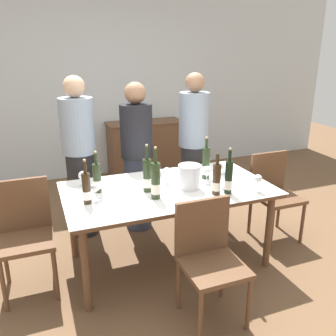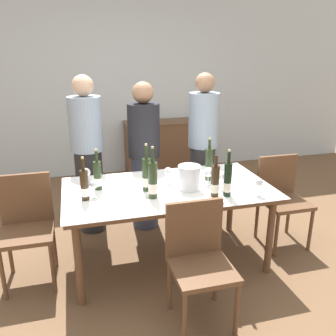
{
  "view_description": "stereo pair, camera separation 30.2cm",
  "coord_description": "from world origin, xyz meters",
  "px_view_note": "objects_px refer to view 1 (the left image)",
  "views": [
    {
      "loc": [
        -1.04,
        -2.67,
        1.88
      ],
      "look_at": [
        0.0,
        0.0,
        0.91
      ],
      "focal_mm": 38.0,
      "sensor_mm": 36.0,
      "label": 1
    },
    {
      "loc": [
        -0.75,
        -2.76,
        1.88
      ],
      "look_at": [
        0.0,
        0.0,
        0.91
      ],
      "focal_mm": 38.0,
      "sensor_mm": 36.0,
      "label": 2
    }
  ],
  "objects_px": {
    "wine_glass_3": "(258,180)",
    "chair_left_end": "(25,228)",
    "sideboard_cabinet": "(146,148)",
    "ice_bucket": "(189,176)",
    "wine_glass_5": "(167,172)",
    "wine_bottle_5": "(229,178)",
    "dining_table": "(168,195)",
    "chair_near_front": "(208,253)",
    "person_host": "(80,159)",
    "wine_bottle_6": "(156,182)",
    "person_guest_left": "(137,158)",
    "wine_bottle_3": "(206,164)",
    "wine_bottle_0": "(97,179)",
    "wine_bottle_4": "(217,180)",
    "wine_glass_0": "(95,189)",
    "wine_glass_1": "(223,175)",
    "wine_bottle_1": "(87,189)",
    "person_guest_right": "(193,147)",
    "wine_glass_2": "(207,171)",
    "chair_right_end": "(273,189)",
    "wine_glass_4": "(83,176)",
    "wine_bottle_2": "(147,176)"
  },
  "relations": [
    {
      "from": "ice_bucket",
      "to": "wine_bottle_2",
      "type": "distance_m",
      "value": 0.36
    },
    {
      "from": "sideboard_cabinet",
      "to": "person_guest_left",
      "type": "distance_m",
      "value": 1.81
    },
    {
      "from": "wine_glass_1",
      "to": "wine_bottle_3",
      "type": "bearing_deg",
      "value": 97.64
    },
    {
      "from": "wine_bottle_0",
      "to": "chair_left_end",
      "type": "bearing_deg",
      "value": -175.87
    },
    {
      "from": "wine_bottle_1",
      "to": "wine_bottle_4",
      "type": "xyz_separation_m",
      "value": [
        1.02,
        -0.2,
        0.0
      ]
    },
    {
      "from": "wine_glass_3",
      "to": "chair_left_end",
      "type": "relative_size",
      "value": 0.17
    },
    {
      "from": "wine_bottle_3",
      "to": "chair_right_end",
      "type": "distance_m",
      "value": 0.85
    },
    {
      "from": "wine_bottle_2",
      "to": "chair_near_front",
      "type": "xyz_separation_m",
      "value": [
        0.22,
        -0.71,
        -0.37
      ]
    },
    {
      "from": "sideboard_cabinet",
      "to": "wine_glass_1",
      "type": "xyz_separation_m",
      "value": [
        -0.12,
        -2.57,
        0.43
      ]
    },
    {
      "from": "ice_bucket",
      "to": "wine_glass_2",
      "type": "bearing_deg",
      "value": 14.17
    },
    {
      "from": "person_guest_right",
      "to": "wine_bottle_4",
      "type": "bearing_deg",
      "value": -105.62
    },
    {
      "from": "wine_glass_5",
      "to": "wine_bottle_5",
      "type": "bearing_deg",
      "value": -46.11
    },
    {
      "from": "person_host",
      "to": "sideboard_cabinet",
      "type": "bearing_deg",
      "value": 53.06
    },
    {
      "from": "wine_bottle_1",
      "to": "person_guest_left",
      "type": "xyz_separation_m",
      "value": [
        0.65,
        0.83,
        -0.06
      ]
    },
    {
      "from": "wine_glass_0",
      "to": "chair_right_end",
      "type": "bearing_deg",
      "value": 3.78
    },
    {
      "from": "wine_glass_5",
      "to": "wine_bottle_6",
      "type": "bearing_deg",
      "value": -125.62
    },
    {
      "from": "wine_bottle_6",
      "to": "wine_bottle_1",
      "type": "bearing_deg",
      "value": 169.24
    },
    {
      "from": "sideboard_cabinet",
      "to": "dining_table",
      "type": "distance_m",
      "value": 2.49
    },
    {
      "from": "person_guest_left",
      "to": "wine_glass_4",
      "type": "bearing_deg",
      "value": -144.2
    },
    {
      "from": "wine_bottle_4",
      "to": "person_host",
      "type": "bearing_deg",
      "value": 130.61
    },
    {
      "from": "wine_bottle_6",
      "to": "wine_glass_3",
      "type": "relative_size",
      "value": 2.84
    },
    {
      "from": "wine_bottle_6",
      "to": "wine_glass_4",
      "type": "relative_size",
      "value": 3.07
    },
    {
      "from": "wine_glass_0",
      "to": "dining_table",
      "type": "bearing_deg",
      "value": 3.51
    },
    {
      "from": "dining_table",
      "to": "wine_bottle_0",
      "type": "xyz_separation_m",
      "value": [
        -0.58,
        0.13,
        0.18
      ]
    },
    {
      "from": "chair_near_front",
      "to": "person_host",
      "type": "bearing_deg",
      "value": 112.96
    },
    {
      "from": "wine_glass_4",
      "to": "wine_bottle_0",
      "type": "bearing_deg",
      "value": -62.88
    },
    {
      "from": "wine_bottle_5",
      "to": "wine_glass_4",
      "type": "xyz_separation_m",
      "value": [
        -1.1,
        0.6,
        -0.04
      ]
    },
    {
      "from": "wine_bottle_1",
      "to": "wine_glass_5",
      "type": "height_order",
      "value": "wine_bottle_1"
    },
    {
      "from": "chair_right_end",
      "to": "wine_bottle_0",
      "type": "bearing_deg",
      "value": 178.51
    },
    {
      "from": "wine_bottle_5",
      "to": "chair_near_front",
      "type": "distance_m",
      "value": 0.69
    },
    {
      "from": "wine_bottle_5",
      "to": "dining_table",
      "type": "bearing_deg",
      "value": 144.72
    },
    {
      "from": "wine_bottle_0",
      "to": "wine_bottle_5",
      "type": "height_order",
      "value": "wine_bottle_5"
    },
    {
      "from": "wine_bottle_2",
      "to": "wine_glass_4",
      "type": "relative_size",
      "value": 2.93
    },
    {
      "from": "wine_glass_3",
      "to": "chair_near_front",
      "type": "distance_m",
      "value": 0.81
    },
    {
      "from": "sideboard_cabinet",
      "to": "ice_bucket",
      "type": "xyz_separation_m",
      "value": [
        -0.4,
        -2.49,
        0.43
      ]
    },
    {
      "from": "wine_bottle_4",
      "to": "wine_glass_2",
      "type": "xyz_separation_m",
      "value": [
        0.04,
        0.25,
        -0.01
      ]
    },
    {
      "from": "wine_bottle_1",
      "to": "person_guest_right",
      "type": "bearing_deg",
      "value": 34.02
    },
    {
      "from": "wine_bottle_3",
      "to": "dining_table",
      "type": "bearing_deg",
      "value": -166.56
    },
    {
      "from": "wine_bottle_6",
      "to": "wine_glass_5",
      "type": "xyz_separation_m",
      "value": [
        0.2,
        0.28,
        -0.04
      ]
    },
    {
      "from": "wine_bottle_0",
      "to": "person_host",
      "type": "bearing_deg",
      "value": 93.65
    },
    {
      "from": "wine_glass_3",
      "to": "wine_glass_5",
      "type": "distance_m",
      "value": 0.79
    },
    {
      "from": "sideboard_cabinet",
      "to": "person_guest_left",
      "type": "relative_size",
      "value": 0.73
    },
    {
      "from": "wine_glass_1",
      "to": "wine_glass_5",
      "type": "xyz_separation_m",
      "value": [
        -0.42,
        0.27,
        -0.01
      ]
    },
    {
      "from": "wine_bottle_5",
      "to": "wine_glass_1",
      "type": "height_order",
      "value": "wine_bottle_5"
    },
    {
      "from": "wine_bottle_0",
      "to": "wine_bottle_3",
      "type": "relative_size",
      "value": 0.9
    },
    {
      "from": "wine_bottle_6",
      "to": "dining_table",
      "type": "bearing_deg",
      "value": 45.45
    },
    {
      "from": "wine_bottle_6",
      "to": "chair_near_front",
      "type": "height_order",
      "value": "wine_bottle_6"
    },
    {
      "from": "wine_bottle_3",
      "to": "wine_bottle_0",
      "type": "bearing_deg",
      "value": 178.33
    },
    {
      "from": "wine_bottle_4",
      "to": "wine_glass_3",
      "type": "height_order",
      "value": "wine_bottle_4"
    },
    {
      "from": "wine_bottle_3",
      "to": "person_host",
      "type": "relative_size",
      "value": 0.24
    }
  ]
}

